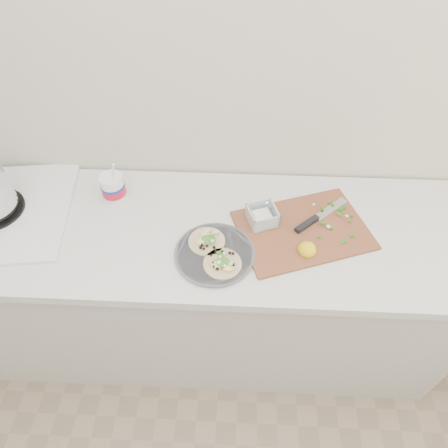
{
  "coord_description": "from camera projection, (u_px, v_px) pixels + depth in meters",
  "views": [
    {
      "loc": [
        0.26,
        0.4,
        2.06
      ],
      "look_at": [
        0.21,
        1.39,
        0.96
      ],
      "focal_mm": 32.0,
      "sensor_mm": 36.0,
      "label": 1
    }
  ],
  "objects": [
    {
      "name": "taco_plate",
      "position": [
        214.0,
        252.0,
        1.44
      ],
      "size": [
        0.29,
        0.29,
        0.04
      ],
      "rotation": [
        0.0,
        0.0,
        0.3
      ],
      "color": "#54555A",
      "rests_on": "counter"
    },
    {
      "name": "tub",
      "position": [
        113.0,
        186.0,
        1.6
      ],
      "size": [
        0.1,
        0.1,
        0.21
      ],
      "rotation": [
        0.0,
        0.0,
        0.15
      ],
      "color": "white",
      "rests_on": "counter"
    },
    {
      "name": "cutboard",
      "position": [
        300.0,
        226.0,
        1.52
      ],
      "size": [
        0.56,
        0.47,
        0.07
      ],
      "rotation": [
        0.0,
        0.0,
        0.34
      ],
      "color": "brown",
      "rests_on": "counter"
    },
    {
      "name": "counter",
      "position": [
        180.0,
        288.0,
        1.89
      ],
      "size": [
        2.44,
        0.66,
        0.9
      ],
      "color": "beige",
      "rests_on": "ground"
    }
  ]
}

